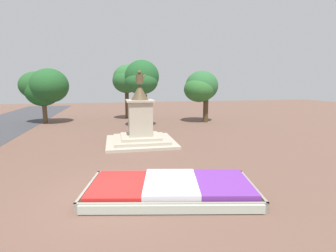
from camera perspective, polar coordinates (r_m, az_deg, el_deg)
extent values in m
plane|color=brown|center=(10.51, -11.65, -14.83)|extent=(93.78, 93.78, 0.00)
cube|color=#38281C|center=(10.48, 0.59, -13.71)|extent=(6.72, 4.12, 0.33)
cube|color=gray|center=(9.08, 0.78, -17.42)|extent=(6.36, 1.35, 0.37)
cube|color=gray|center=(11.89, 0.45, -10.70)|extent=(6.36, 1.35, 0.37)
cube|color=gray|center=(10.89, -16.86, -13.11)|extent=(0.71, 3.12, 0.37)
cube|color=gray|center=(11.00, 17.84, -12.92)|extent=(0.71, 3.12, 0.37)
cube|color=red|center=(10.55, -10.72, -12.37)|extent=(2.52, 3.10, 0.13)
cube|color=white|center=(10.37, 0.59, -12.35)|extent=(2.52, 3.10, 0.20)
cube|color=#72339E|center=(10.61, 11.82, -12.10)|extent=(2.52, 3.10, 0.19)
cube|color=#B2BCAD|center=(9.04, 0.79, -17.58)|extent=(6.06, 1.39, 0.30)
cube|color=#B2A894|center=(18.77, -5.99, -3.44)|extent=(4.76, 4.76, 0.19)
cube|color=#B0A591|center=(18.72, -6.00, -2.87)|extent=(3.73, 3.73, 0.19)
cube|color=#B4AA95|center=(18.68, -6.01, -2.29)|extent=(2.71, 2.71, 0.19)
cube|color=#B2A893|center=(18.46, -6.08, 1.61)|extent=(1.60, 1.60, 2.38)
cube|color=#B2A893|center=(18.33, -6.15, 5.49)|extent=(1.88, 1.88, 0.12)
cone|color=brown|center=(18.30, -6.19, 7.38)|extent=(1.20, 1.20, 1.10)
cylinder|color=brown|center=(18.29, -6.24, 10.10)|extent=(0.51, 0.51, 0.64)
sphere|color=brown|center=(18.30, -6.26, 11.53)|extent=(0.28, 0.28, 0.28)
cylinder|color=brown|center=(18.49, -5.47, 10.50)|extent=(0.49, 0.38, 0.45)
cylinder|color=#4C3823|center=(25.73, -4.88, 3.40)|extent=(0.31, 0.31, 3.10)
ellipsoid|color=#21592A|center=(25.25, -5.69, 10.65)|extent=(3.22, 3.25, 3.10)
ellipsoid|color=#255D2C|center=(25.06, -5.83, 9.54)|extent=(3.09, 3.35, 2.34)
cylinder|color=#4C3823|center=(28.52, 8.19, 3.29)|extent=(0.55, 0.55, 2.44)
ellipsoid|color=#306D30|center=(28.36, 6.84, 7.95)|extent=(3.29, 3.41, 2.72)
ellipsoid|color=#2E6836|center=(28.69, 7.35, 8.66)|extent=(3.51, 3.49, 3.17)
cylinder|color=brown|center=(30.49, -25.23, 2.67)|extent=(0.46, 0.46, 2.23)
ellipsoid|color=#225D26|center=(30.32, -25.66, 6.99)|extent=(3.52, 3.12, 3.26)
ellipsoid|color=#235828|center=(29.91, -24.41, 8.00)|extent=(3.82, 4.13, 3.51)
ellipsoid|color=#265A29|center=(30.80, -26.65, 7.90)|extent=(3.55, 3.11, 2.88)
cylinder|color=#4C3823|center=(31.65, -8.90, 4.73)|extent=(0.46, 0.46, 3.38)
ellipsoid|color=#2F6A34|center=(30.96, -8.64, 10.40)|extent=(3.44, 3.25, 2.94)
ellipsoid|color=#2C6731|center=(30.82, -9.06, 9.73)|extent=(3.13, 3.30, 2.83)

